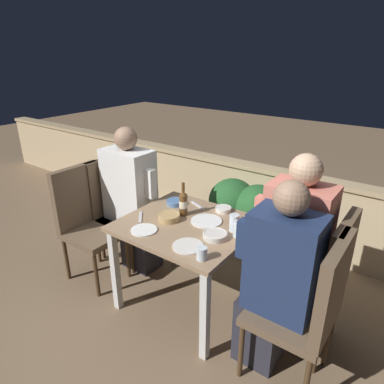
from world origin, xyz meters
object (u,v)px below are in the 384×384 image
chair_right_near (311,304)px  beer_bottle (183,203)px  chair_left_near (86,215)px  chair_right_far (321,276)px  person_white_polo (133,200)px  potted_plant (135,195)px  person_coral_top (290,251)px  chair_left_far (117,202)px  person_navy_jumper (276,280)px

chair_right_near → beer_bottle: (-1.05, 0.24, 0.23)m
chair_left_near → chair_right_far: same height
person_white_polo → potted_plant: 0.62m
person_coral_top → beer_bottle: 0.83m
chair_right_near → potted_plant: size_ratio=1.37×
chair_right_far → potted_plant: size_ratio=1.37×
chair_right_far → person_white_polo: bearing=179.4°
person_white_polo → person_coral_top: person_coral_top is taller
person_coral_top → chair_left_near: bearing=-169.3°
potted_plant → chair_left_far: bearing=-64.9°
chair_right_near → person_navy_jumper: bearing=180.0°
beer_bottle → potted_plant: 1.18m
person_white_polo → chair_right_far: 1.63m
chair_left_far → person_navy_jumper: size_ratio=0.78×
chair_left_far → beer_bottle: bearing=-4.6°
chair_right_far → chair_left_near: bearing=-170.5°
chair_left_far → beer_bottle: size_ratio=3.77×
chair_left_far → person_coral_top: bearing=-0.6°
chair_left_near → person_white_polo: size_ratio=0.76×
chair_right_near → chair_right_far: same height
chair_left_near → potted_plant: bearing=103.8°
potted_plant → person_white_polo: bearing=-46.0°
chair_left_near → chair_right_far: (1.85, 0.31, 0.00)m
person_white_polo → chair_right_far: bearing=-0.6°
chair_left_near → person_coral_top: person_coral_top is taller
chair_left_near → beer_bottle: (0.83, 0.26, 0.23)m
person_navy_jumper → chair_right_far: person_navy_jumper is taller
chair_left_near → chair_left_far: (0.01, 0.33, 0.00)m
person_white_polo → person_navy_jumper: bearing=-11.8°
person_coral_top → beer_bottle: size_ratio=5.09×
chair_left_near → potted_plant: chair_left_near is taller
person_white_polo → person_navy_jumper: size_ratio=1.02×
chair_right_far → person_coral_top: (-0.21, 0.00, 0.09)m
beer_bottle → potted_plant: size_ratio=0.36×
chair_right_far → beer_bottle: bearing=-177.3°
chair_left_near → chair_left_far: 0.33m
beer_bottle → potted_plant: bearing=154.2°
person_white_polo → chair_right_far: (1.62, -0.02, -0.07)m
person_white_polo → potted_plant: (-0.41, 0.42, -0.20)m
person_coral_top → beer_bottle: person_coral_top is taller
person_white_polo → person_navy_jumper: person_white_polo is taller
chair_right_near → beer_bottle: 1.11m
chair_right_near → person_coral_top: bearing=130.1°
chair_left_far → chair_right_near: bearing=-9.2°
chair_left_far → person_coral_top: 1.63m
chair_left_near → beer_bottle: size_ratio=3.77×
person_navy_jumper → beer_bottle: 0.89m
person_navy_jumper → person_coral_top: (-0.03, 0.29, 0.03)m
person_white_polo → beer_bottle: size_ratio=4.96×
chair_right_far → beer_bottle: chair_right_far is taller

